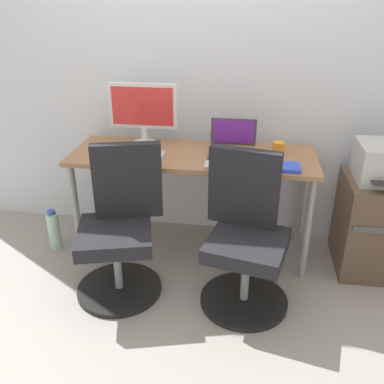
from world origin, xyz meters
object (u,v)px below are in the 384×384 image
object	(u,v)px
office_chair_left	(120,229)
side_cabinet	(375,224)
coffee_mug	(278,149)
water_bottle_on_floor	(54,230)
office_chair_right	(245,238)
open_laptop	(233,145)
desktop_monitor	(143,110)

from	to	relation	value
office_chair_left	side_cabinet	world-z (taller)	office_chair_left
office_chair_left	coffee_mug	size ratio (longest dim) A/B	10.22
side_cabinet	office_chair_left	bearing A→B (deg)	-164.07
water_bottle_on_floor	office_chair_left	bearing A→B (deg)	-29.89
office_chair_left	office_chair_right	distance (m)	0.77
office_chair_left	office_chair_right	xyz separation A→B (m)	(0.77, 0.00, 0.00)
coffee_mug	open_laptop	bearing A→B (deg)	177.24
side_cabinet	open_laptop	size ratio (longest dim) A/B	2.11
desktop_monitor	coffee_mug	bearing A→B (deg)	-6.00
open_laptop	coffee_mug	distance (m)	0.31
office_chair_left	desktop_monitor	distance (m)	0.87
office_chair_left	side_cabinet	bearing A→B (deg)	15.93
open_laptop	water_bottle_on_floor	bearing A→B (deg)	-171.25
office_chair_left	desktop_monitor	world-z (taller)	desktop_monitor
desktop_monitor	coffee_mug	size ratio (longest dim) A/B	5.22
desktop_monitor	coffee_mug	world-z (taller)	desktop_monitor
office_chair_left	side_cabinet	distance (m)	1.70
office_chair_right	side_cabinet	distance (m)	0.98
side_cabinet	water_bottle_on_floor	distance (m)	2.28
office_chair_right	desktop_monitor	bearing A→B (deg)	139.37
desktop_monitor	water_bottle_on_floor	bearing A→B (deg)	-156.57
water_bottle_on_floor	coffee_mug	size ratio (longest dim) A/B	3.37
desktop_monitor	office_chair_right	bearing A→B (deg)	-40.63
office_chair_left	desktop_monitor	size ratio (longest dim) A/B	1.96
open_laptop	office_chair_left	bearing A→B (deg)	-138.65
office_chair_left	water_bottle_on_floor	distance (m)	0.79
office_chair_right	coffee_mug	world-z (taller)	office_chair_right
desktop_monitor	coffee_mug	distance (m)	0.97
office_chair_left	desktop_monitor	bearing A→B (deg)	89.21
office_chair_right	open_laptop	xyz separation A→B (m)	(-0.12, 0.57, 0.39)
side_cabinet	desktop_monitor	xyz separation A→B (m)	(-1.62, 0.19, 0.68)
water_bottle_on_floor	open_laptop	world-z (taller)	open_laptop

